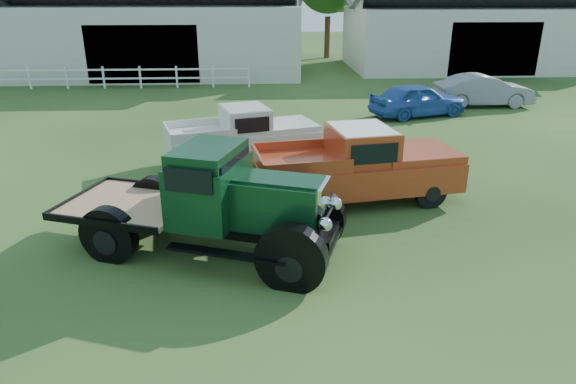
{
  "coord_description": "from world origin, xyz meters",
  "views": [
    {
      "loc": [
        -0.34,
        -9.11,
        5.14
      ],
      "look_at": [
        0.2,
        1.2,
        1.05
      ],
      "focal_mm": 32.0,
      "sensor_mm": 36.0,
      "label": 1
    }
  ],
  "objects_px": {
    "red_pickup": "(356,165)",
    "white_pickup": "(242,136)",
    "misc_car_grey": "(483,91)",
    "vintage_flatbed": "(206,200)",
    "misc_car_blue": "(418,100)"
  },
  "relations": [
    {
      "from": "misc_car_blue",
      "to": "misc_car_grey",
      "type": "distance_m",
      "value": 4.09
    },
    {
      "from": "vintage_flatbed",
      "to": "red_pickup",
      "type": "height_order",
      "value": "vintage_flatbed"
    },
    {
      "from": "misc_car_blue",
      "to": "misc_car_grey",
      "type": "height_order",
      "value": "misc_car_grey"
    },
    {
      "from": "white_pickup",
      "to": "misc_car_grey",
      "type": "bearing_deg",
      "value": 19.0
    },
    {
      "from": "red_pickup",
      "to": "misc_car_grey",
      "type": "distance_m",
      "value": 13.77
    },
    {
      "from": "red_pickup",
      "to": "vintage_flatbed",
      "type": "bearing_deg",
      "value": -153.48
    },
    {
      "from": "vintage_flatbed",
      "to": "misc_car_grey",
      "type": "distance_m",
      "value": 18.01
    },
    {
      "from": "white_pickup",
      "to": "misc_car_grey",
      "type": "xyz_separation_m",
      "value": [
        11.0,
        8.0,
        -0.16
      ]
    },
    {
      "from": "red_pickup",
      "to": "white_pickup",
      "type": "distance_m",
      "value": 4.38
    },
    {
      "from": "red_pickup",
      "to": "white_pickup",
      "type": "height_order",
      "value": "red_pickup"
    },
    {
      "from": "vintage_flatbed",
      "to": "misc_car_grey",
      "type": "height_order",
      "value": "vintage_flatbed"
    },
    {
      "from": "misc_car_grey",
      "to": "vintage_flatbed",
      "type": "bearing_deg",
      "value": 139.39
    },
    {
      "from": "white_pickup",
      "to": "misc_car_grey",
      "type": "distance_m",
      "value": 13.6
    },
    {
      "from": "misc_car_grey",
      "to": "red_pickup",
      "type": "bearing_deg",
      "value": 143.79
    },
    {
      "from": "red_pickup",
      "to": "misc_car_grey",
      "type": "relative_size",
      "value": 1.21
    }
  ]
}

